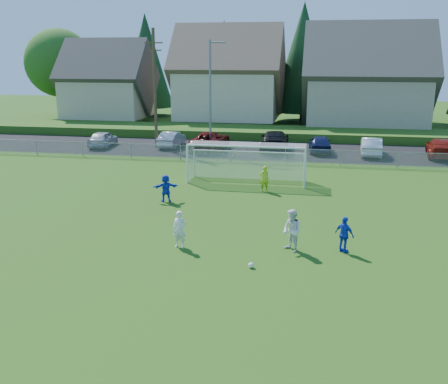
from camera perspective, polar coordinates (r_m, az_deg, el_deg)
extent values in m
plane|color=#193D0C|center=(18.61, -4.60, -10.42)|extent=(160.00, 160.00, 0.00)
plane|color=black|center=(44.66, 4.61, 4.56)|extent=(60.00, 60.00, 0.00)
cube|color=#1E420F|center=(51.97, 5.50, 6.43)|extent=(70.00, 6.00, 0.80)
sphere|color=white|center=(20.19, 2.96, -7.96)|extent=(0.22, 0.22, 0.22)
imported|color=white|center=(22.07, -4.86, -4.08)|extent=(0.59, 0.40, 1.58)
imported|color=white|center=(21.72, 7.42, -4.20)|extent=(1.08, 1.09, 1.78)
imported|color=#1437C3|center=(22.03, 12.98, -4.54)|extent=(0.93, 0.82, 1.51)
imported|color=#1437C3|center=(29.00, -6.36, 0.43)|extent=(1.47, 0.99, 1.52)
imported|color=#A7CA17|center=(31.04, 4.41, 1.46)|extent=(0.66, 0.54, 1.55)
imported|color=#B0B1B8|center=(47.37, -13.06, 5.66)|extent=(1.84, 4.15, 1.39)
imported|color=#B9B9B9|center=(46.29, -5.71, 5.75)|extent=(1.57, 4.17, 1.36)
imported|color=#4B0808|center=(44.65, -1.53, 5.62)|extent=(2.64, 5.69, 1.58)
imported|color=black|center=(44.72, 5.53, 5.62)|extent=(2.55, 5.77, 1.65)
imported|color=#131B45|center=(44.17, 10.41, 5.20)|extent=(1.92, 4.33, 1.45)
imported|color=silver|center=(43.72, 15.72, 4.79)|extent=(1.72, 4.46, 1.45)
imported|color=maroon|center=(44.72, 22.56, 4.45)|extent=(2.67, 5.35, 1.49)
cylinder|color=white|center=(32.96, -4.02, 3.05)|extent=(0.12, 0.12, 2.44)
cylinder|color=white|center=(31.95, 8.78, 2.54)|extent=(0.12, 0.12, 2.44)
cylinder|color=white|center=(32.02, 2.31, 4.95)|extent=(7.30, 0.12, 0.12)
cylinder|color=white|center=(34.74, -3.26, 3.14)|extent=(0.08, 0.08, 1.80)
cylinder|color=white|center=(33.77, 8.87, 2.64)|extent=(0.08, 0.08, 1.80)
cylinder|color=white|center=(33.89, 2.74, 4.40)|extent=(7.30, 0.08, 0.08)
cube|color=silver|center=(34.06, 2.72, 2.91)|extent=(7.30, 0.02, 1.80)
cube|color=silver|center=(33.82, -3.63, 3.36)|extent=(0.02, 1.80, 2.44)
cube|color=silver|center=(32.83, 8.84, 2.86)|extent=(0.02, 1.80, 2.44)
cube|color=silver|center=(32.90, 2.53, 5.22)|extent=(7.30, 1.80, 0.02)
cube|color=gray|center=(39.08, 3.78, 4.85)|extent=(52.00, 0.03, 0.03)
cube|color=gray|center=(39.18, 3.77, 4.02)|extent=(52.00, 0.02, 1.14)
cylinder|color=gray|center=(39.18, 3.77, 4.02)|extent=(0.06, 0.06, 1.20)
cylinder|color=slate|center=(43.31, -1.51, 10.28)|extent=(0.18, 0.18, 9.00)
cylinder|color=slate|center=(43.08, -0.87, 15.99)|extent=(1.20, 0.12, 0.12)
cube|color=slate|center=(42.97, -0.06, 15.93)|extent=(0.36, 0.18, 0.12)
cylinder|color=#473321|center=(45.53, -7.53, 11.02)|extent=(0.26, 0.26, 10.00)
cube|color=#473321|center=(45.45, -7.69, 15.80)|extent=(1.60, 0.10, 0.10)
cube|color=#473321|center=(45.44, -7.67, 15.04)|extent=(1.30, 0.10, 0.10)
cube|color=tan|center=(63.36, -12.43, 10.07)|extent=(9.00, 8.00, 4.50)
pyramid|color=#423D38|center=(63.20, -12.77, 16.09)|extent=(9.90, 8.80, 4.41)
cube|color=#C6B58E|center=(60.31, 0.50, 10.66)|extent=(11.00, 9.00, 5.50)
pyramid|color=brown|center=(60.24, 0.52, 18.00)|extent=(12.10, 9.90, 4.96)
cube|color=tan|center=(58.58, 15.14, 9.79)|extent=(12.00, 10.00, 5.00)
pyramid|color=#4C473F|center=(58.50, 15.69, 17.62)|extent=(13.20, 11.00, 5.52)
cylinder|color=#382616|center=(70.46, -17.20, 9.33)|extent=(0.36, 0.36, 3.96)
sphere|color=#2B5B19|center=(70.22, -17.51, 13.26)|extent=(8.36, 8.36, 8.36)
cylinder|color=#382616|center=(70.33, -8.27, 8.69)|extent=(0.30, 0.30, 1.20)
cone|color=#143819|center=(69.95, -8.47, 13.95)|extent=(6.76, 6.76, 11.70)
cylinder|color=#382616|center=(68.77, 0.02, 8.71)|extent=(0.30, 0.30, 1.20)
cone|color=#143819|center=(68.39, 0.02, 13.71)|extent=(6.24, 6.24, 10.80)
cylinder|color=#382616|center=(64.69, 8.35, 8.17)|extent=(0.30, 0.30, 1.20)
cone|color=#143819|center=(64.28, 8.59, 14.28)|extent=(7.28, 7.28, 12.60)
cylinder|color=#382616|center=(66.91, 17.16, 9.08)|extent=(0.36, 0.36, 3.96)
sphere|color=#2B5B19|center=(66.66, 17.48, 13.21)|extent=(8.36, 8.36, 8.36)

